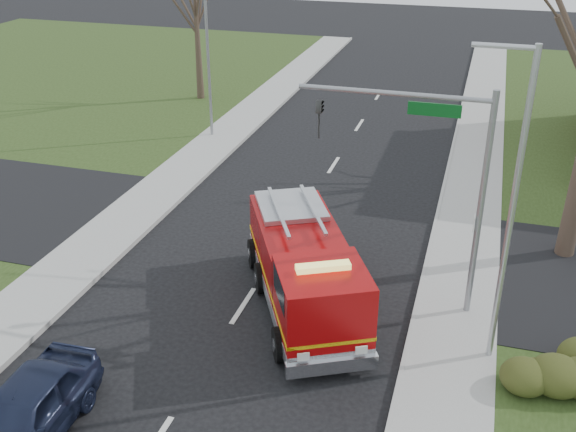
# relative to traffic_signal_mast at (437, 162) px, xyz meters

# --- Properties ---
(ground) EXTENTS (120.00, 120.00, 0.00)m
(ground) POSITION_rel_traffic_signal_mast_xyz_m (-5.21, -1.50, -4.71)
(ground) COLOR black
(ground) RESTS_ON ground
(sidewalk_right) EXTENTS (2.40, 80.00, 0.15)m
(sidewalk_right) POSITION_rel_traffic_signal_mast_xyz_m (0.99, -1.50, -4.63)
(sidewalk_right) COLOR #9B9B95
(sidewalk_right) RESTS_ON ground
(sidewalk_left) EXTENTS (2.40, 80.00, 0.15)m
(sidewalk_left) POSITION_rel_traffic_signal_mast_xyz_m (-11.41, -1.50, -4.63)
(sidewalk_left) COLOR #9B9B95
(sidewalk_left) RESTS_ON ground
(hedge_corner) EXTENTS (2.80, 2.00, 0.90)m
(hedge_corner) POSITION_rel_traffic_signal_mast_xyz_m (3.79, -2.50, -4.13)
(hedge_corner) COLOR #2D3B15
(hedge_corner) RESTS_ON lawn_right
(bare_tree_left) EXTENTS (4.50, 4.50, 9.00)m
(bare_tree_left) POSITION_rel_traffic_signal_mast_xyz_m (-15.21, 18.50, 0.86)
(bare_tree_left) COLOR #3E3025
(bare_tree_left) RESTS_ON ground
(traffic_signal_mast) EXTENTS (5.29, 0.18, 6.80)m
(traffic_signal_mast) POSITION_rel_traffic_signal_mast_xyz_m (0.00, 0.00, 0.00)
(traffic_signal_mast) COLOR gray
(traffic_signal_mast) RESTS_ON ground
(streetlight_pole) EXTENTS (1.48, 0.16, 8.40)m
(streetlight_pole) POSITION_rel_traffic_signal_mast_xyz_m (1.93, -2.00, -0.16)
(streetlight_pole) COLOR #B7BABF
(streetlight_pole) RESTS_ON ground
(utility_pole_far) EXTENTS (0.14, 0.14, 7.00)m
(utility_pole_far) POSITION_rel_traffic_signal_mast_xyz_m (-12.01, 12.50, -1.21)
(utility_pole_far) COLOR gray
(utility_pole_far) RESTS_ON ground
(fire_engine) EXTENTS (5.22, 7.20, 2.78)m
(fire_engine) POSITION_rel_traffic_signal_mast_xyz_m (-3.38, -1.10, -3.45)
(fire_engine) COLOR #9D0708
(fire_engine) RESTS_ON ground
(parked_car_maroon) EXTENTS (1.98, 4.56, 1.53)m
(parked_car_maroon) POSITION_rel_traffic_signal_mast_xyz_m (-8.01, -8.08, -3.94)
(parked_car_maroon) COLOR #1A213A
(parked_car_maroon) RESTS_ON ground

